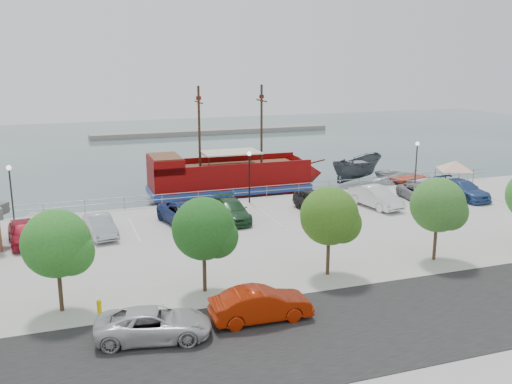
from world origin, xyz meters
name	(u,v)px	position (x,y,z in m)	size (l,w,h in m)	color
ground	(278,237)	(0.00, 0.00, -1.00)	(160.00, 160.00, 0.00)	#3B4D4F
street	(404,318)	(0.00, -16.00, 0.01)	(100.00, 8.00, 0.04)	black
sidewalk	(343,272)	(0.00, -10.00, 0.01)	(100.00, 4.00, 0.05)	#A4A193
seawall_railing	(244,193)	(0.00, 7.80, 0.53)	(50.00, 0.06, 1.00)	gray
far_shore	(213,132)	(10.00, 55.00, -0.60)	(40.00, 3.00, 0.80)	gray
pirate_ship	(242,178)	(1.30, 12.54, 0.80)	(17.05, 4.90, 10.72)	#750505
patrol_boat	(357,171)	(14.14, 13.93, 0.30)	(2.52, 6.70, 2.59)	#3F454B
speedboat	(409,181)	(17.78, 9.94, -0.23)	(5.32, 7.45, 1.54)	silver
dock_west	(72,219)	(-13.95, 9.20, -0.79)	(7.46, 2.13, 0.43)	gray
dock_mid	(313,197)	(7.03, 9.20, -0.78)	(7.62, 2.18, 0.44)	slate
dock_east	(405,189)	(16.86, 9.20, -0.79)	(7.35, 2.10, 0.42)	gray
canopy_tent	(455,161)	(18.54, 4.33, 2.75)	(4.87, 4.87, 3.16)	slate
street_van	(154,324)	(-11.30, -14.16, 0.69)	(2.28, 4.94, 1.37)	#B9B9BB
street_sedan	(261,304)	(-6.37, -13.99, 0.77)	(1.63, 4.68, 1.54)	#971D04
fire_hydrant	(99,306)	(-13.33, -10.80, 0.38)	(0.24, 0.24, 0.69)	#DAB500
lamp_post_left	(10,184)	(-18.00, 6.50, 2.94)	(0.36, 0.36, 4.28)	black
lamp_post_mid	(249,168)	(0.00, 6.50, 2.94)	(0.36, 0.36, 4.28)	black
lamp_post_right	(417,156)	(16.00, 6.50, 2.94)	(0.36, 0.36, 4.28)	black
tree_b	(60,246)	(-14.85, -10.07, 3.30)	(3.30, 3.20, 5.00)	#473321
tree_c	(207,231)	(-7.85, -10.07, 3.30)	(3.30, 3.20, 5.00)	#473321
tree_d	(332,218)	(-0.85, -10.07, 3.30)	(3.30, 3.20, 5.00)	#473321
tree_e	(441,207)	(6.15, -10.07, 3.30)	(3.30, 3.20, 5.00)	#473321
parked_car_a	(24,232)	(-17.09, 1.30, 0.77)	(1.82, 4.53, 1.54)	#B2172C
parked_car_b	(100,226)	(-12.33, 1.34, 0.71)	(1.51, 4.33, 1.43)	#A5A8B1
parked_car_c	(187,214)	(-6.27, 1.89, 0.82)	(2.72, 5.90, 1.64)	navy
parked_car_d	(231,210)	(-2.89, 2.08, 0.75)	(2.09, 5.15, 1.49)	#204527
parked_car_e	(316,201)	(4.01, 2.15, 0.82)	(1.94, 4.82, 1.64)	black
parked_car_f	(376,197)	(9.08, 1.81, 0.83)	(1.75, 5.03, 1.66)	white
parked_car_g	(419,193)	(13.66, 2.48, 0.66)	(2.20, 4.77, 1.32)	gray
parked_car_h	(463,190)	(17.54, 1.84, 0.77)	(2.17, 5.34, 1.55)	#2B4983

